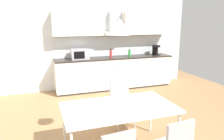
# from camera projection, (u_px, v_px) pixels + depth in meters

# --- Properties ---
(ground_plane) EXTENTS (8.62, 8.51, 0.02)m
(ground_plane) POSITION_uv_depth(u_px,v_px,m) (108.00, 134.00, 3.91)
(ground_plane) COLOR #9E754C
(wall_back) EXTENTS (6.90, 0.10, 2.82)m
(wall_back) POSITION_uv_depth(u_px,v_px,m) (77.00, 41.00, 6.26)
(wall_back) COLOR silver
(wall_back) RESTS_ON ground_plane
(kitchen_counter) EXTENTS (3.48, 0.64, 0.93)m
(kitchen_counter) POSITION_uv_depth(u_px,v_px,m) (115.00, 73.00, 6.46)
(kitchen_counter) COLOR #333333
(kitchen_counter) RESTS_ON ground_plane
(backsplash_tile) EXTENTS (3.46, 0.02, 0.58)m
(backsplash_tile) POSITION_uv_depth(u_px,v_px,m) (112.00, 46.00, 6.57)
(backsplash_tile) COLOR silver
(backsplash_tile) RESTS_ON kitchen_counter
(upper_wall_cabinets) EXTENTS (3.46, 0.40, 0.67)m
(upper_wall_cabinets) POSITION_uv_depth(u_px,v_px,m) (114.00, 24.00, 6.28)
(upper_wall_cabinets) COLOR silver
(microwave) EXTENTS (0.48, 0.35, 0.28)m
(microwave) POSITION_uv_depth(u_px,v_px,m) (80.00, 54.00, 6.00)
(microwave) COLOR #ADADB2
(microwave) RESTS_ON kitchen_counter
(coffee_maker) EXTENTS (0.18, 0.19, 0.30)m
(coffee_maker) POSITION_uv_depth(u_px,v_px,m) (156.00, 50.00, 6.78)
(coffee_maker) COLOR black
(coffee_maker) RESTS_ON kitchen_counter
(bottle_green) EXTENTS (0.08, 0.08, 0.22)m
(bottle_green) POSITION_uv_depth(u_px,v_px,m) (130.00, 53.00, 6.48)
(bottle_green) COLOR green
(bottle_green) RESTS_ON kitchen_counter
(bottle_red) EXTENTS (0.07, 0.07, 0.26)m
(bottle_red) POSITION_uv_depth(u_px,v_px,m) (111.00, 54.00, 6.29)
(bottle_red) COLOR red
(bottle_red) RESTS_ON kitchen_counter
(dining_table) EXTENTS (1.65, 0.93, 0.74)m
(dining_table) POSITION_uv_depth(u_px,v_px,m) (119.00, 109.00, 3.22)
(dining_table) COLOR white
(dining_table) RESTS_ON ground_plane
(chair_far_right) EXTENTS (0.42, 0.42, 0.87)m
(chair_far_right) POSITION_uv_depth(u_px,v_px,m) (121.00, 98.00, 4.15)
(chair_far_right) COLOR #B2B2B7
(chair_far_right) RESTS_ON ground_plane
(pendant_lamp) EXTENTS (0.32, 0.32, 0.22)m
(pendant_lamp) POSITION_uv_depth(u_px,v_px,m) (120.00, 27.00, 2.95)
(pendant_lamp) COLOR silver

